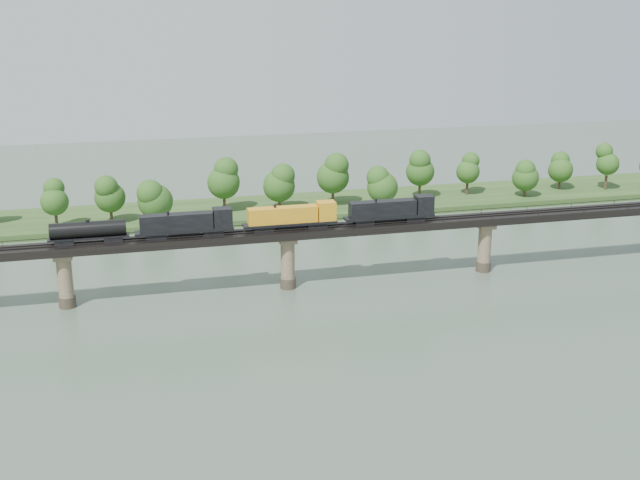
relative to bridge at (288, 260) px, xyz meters
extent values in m
plane|color=#3C4C3E|center=(0.00, -30.00, -5.46)|extent=(400.00, 400.00, 0.00)
cube|color=#2A471C|center=(0.00, 55.00, -4.66)|extent=(300.00, 24.00, 1.60)
cylinder|color=#473A2D|center=(-40.00, 0.00, -4.46)|extent=(3.00, 3.00, 2.00)
cylinder|color=#8A775A|center=(-40.00, 0.00, 0.04)|extent=(2.60, 2.60, 9.00)
cube|color=#8A775A|center=(-40.00, 0.00, 4.04)|extent=(3.20, 3.20, 1.00)
cylinder|color=#473A2D|center=(0.00, 0.00, -4.46)|extent=(3.00, 3.00, 2.00)
cylinder|color=#8A775A|center=(0.00, 0.00, 0.04)|extent=(2.60, 2.60, 9.00)
cube|color=#8A775A|center=(0.00, 0.00, 4.04)|extent=(3.20, 3.20, 1.00)
cylinder|color=#473A2D|center=(40.00, 0.00, -4.46)|extent=(3.00, 3.00, 2.00)
cylinder|color=#8A775A|center=(40.00, 0.00, 0.04)|extent=(2.60, 2.60, 9.00)
cube|color=#8A775A|center=(40.00, 0.00, 4.04)|extent=(3.20, 3.20, 1.00)
cube|color=black|center=(0.00, 0.00, 5.29)|extent=(220.00, 5.00, 1.50)
cube|color=black|center=(0.00, -0.75, 6.12)|extent=(220.00, 0.12, 0.16)
cube|color=black|center=(0.00, 0.75, 6.12)|extent=(220.00, 0.12, 0.16)
cube|color=black|center=(0.00, -2.40, 6.74)|extent=(220.00, 0.10, 0.10)
cube|color=black|center=(0.00, 2.40, 6.74)|extent=(220.00, 0.10, 0.10)
cube|color=black|center=(0.00, -2.40, 6.39)|extent=(0.08, 0.08, 0.70)
cube|color=black|center=(0.00, 2.40, 6.39)|extent=(0.08, 0.08, 0.70)
cylinder|color=#382619|center=(-44.43, 46.31, -2.10)|extent=(0.70, 0.70, 3.51)
sphere|color=#1F4714|center=(-44.43, 46.31, 2.57)|extent=(6.31, 6.31, 6.31)
sphere|color=#1F4714|center=(-44.43, 46.31, 5.50)|extent=(4.73, 4.73, 4.73)
cylinder|color=#382619|center=(-32.24, 48.84, -2.19)|extent=(0.70, 0.70, 3.34)
sphere|color=#1F4714|center=(-32.24, 48.84, 2.27)|extent=(7.18, 7.18, 7.18)
sphere|color=#1F4714|center=(-32.24, 48.84, 5.06)|extent=(5.39, 5.39, 5.39)
cylinder|color=#382619|center=(-22.01, 46.15, -2.45)|extent=(0.70, 0.70, 2.83)
sphere|color=#1F4714|center=(-22.01, 46.15, 1.32)|extent=(8.26, 8.26, 8.26)
sphere|color=#1F4714|center=(-22.01, 46.15, 3.68)|extent=(6.19, 6.19, 6.19)
cylinder|color=#382619|center=(-5.04, 52.68, -1.88)|extent=(0.70, 0.70, 3.96)
sphere|color=#1F4714|center=(-5.04, 52.68, 3.41)|extent=(8.07, 8.07, 8.07)
sphere|color=#1F4714|center=(-5.04, 52.68, 6.71)|extent=(6.05, 6.05, 6.05)
cylinder|color=#382619|center=(8.52, 51.14, -2.23)|extent=(0.70, 0.70, 3.27)
sphere|color=#1F4714|center=(8.52, 51.14, 2.13)|extent=(8.03, 8.03, 8.03)
sphere|color=#1F4714|center=(8.52, 51.14, 4.85)|extent=(6.02, 6.02, 6.02)
cylinder|color=#382619|center=(22.65, 52.31, -1.90)|extent=(0.70, 0.70, 3.92)
sphere|color=#1F4714|center=(22.65, 52.31, 3.33)|extent=(8.29, 8.29, 8.29)
sphere|color=#1F4714|center=(22.65, 52.31, 6.60)|extent=(6.21, 6.21, 6.21)
cylinder|color=#382619|center=(33.59, 45.35, -2.35)|extent=(0.70, 0.70, 3.02)
sphere|color=#1F4714|center=(33.59, 45.35, 1.69)|extent=(7.74, 7.74, 7.74)
sphere|color=#1F4714|center=(33.59, 45.35, 4.21)|extent=(5.80, 5.80, 5.80)
cylinder|color=#382619|center=(46.81, 54.03, -1.96)|extent=(0.70, 0.70, 3.80)
sphere|color=#1F4714|center=(46.81, 54.03, 3.10)|extent=(7.47, 7.47, 7.47)
sphere|color=#1F4714|center=(46.81, 54.03, 6.27)|extent=(5.60, 5.60, 5.60)
cylinder|color=#382619|center=(60.48, 54.26, -2.17)|extent=(0.70, 0.70, 3.38)
sphere|color=#1F4714|center=(60.48, 54.26, 2.34)|extent=(6.23, 6.23, 6.23)
sphere|color=#1F4714|center=(60.48, 54.26, 5.16)|extent=(4.67, 4.67, 4.67)
cylinder|color=#382619|center=(74.35, 48.39, -2.47)|extent=(0.70, 0.70, 2.77)
sphere|color=#1F4714|center=(74.35, 48.39, 1.22)|extent=(7.04, 7.04, 7.04)
sphere|color=#1F4714|center=(74.35, 48.39, 3.54)|extent=(5.28, 5.28, 5.28)
cylinder|color=#382619|center=(87.62, 53.57, -2.39)|extent=(0.70, 0.70, 2.94)
sphere|color=#1F4714|center=(87.62, 53.57, 1.54)|extent=(6.73, 6.73, 6.73)
sphere|color=#1F4714|center=(87.62, 53.57, 3.99)|extent=(5.05, 5.05, 5.05)
cylinder|color=#382619|center=(99.73, 50.10, -1.89)|extent=(0.70, 0.70, 3.94)
sphere|color=#1F4714|center=(99.73, 50.10, 3.37)|extent=(6.17, 6.17, 6.17)
sphere|color=#1F4714|center=(99.73, 50.10, 6.65)|extent=(4.62, 4.62, 4.62)
cube|color=black|center=(24.92, 0.00, 6.55)|extent=(3.68, 2.21, 1.01)
cube|color=black|center=(14.79, 0.00, 6.55)|extent=(3.68, 2.21, 1.01)
cube|color=black|center=(19.86, 0.00, 7.19)|extent=(17.49, 2.76, 0.46)
cube|color=black|center=(18.47, 0.00, 8.89)|extent=(12.89, 2.49, 2.95)
cube|color=black|center=(26.76, 0.00, 9.17)|extent=(3.31, 2.76, 3.50)
cylinder|color=black|center=(19.86, 0.00, 6.68)|extent=(5.52, 1.29, 1.29)
cube|color=black|center=(5.59, 0.00, 6.55)|extent=(3.68, 2.21, 1.01)
cube|color=black|center=(-4.54, 0.00, 6.55)|extent=(3.68, 2.21, 1.01)
cube|color=black|center=(0.52, 0.00, 7.19)|extent=(17.49, 2.76, 0.46)
cube|color=orange|center=(-0.86, 0.00, 8.89)|extent=(12.89, 2.49, 2.95)
cube|color=orange|center=(7.43, 0.00, 9.17)|extent=(3.31, 2.76, 3.50)
cylinder|color=black|center=(0.52, 0.00, 6.68)|extent=(5.52, 1.29, 1.29)
cube|color=black|center=(-13.74, 0.00, 6.55)|extent=(3.68, 2.21, 1.01)
cube|color=black|center=(-23.87, 0.00, 6.55)|extent=(3.68, 2.21, 1.01)
cube|color=black|center=(-18.81, 0.00, 7.19)|extent=(17.49, 2.76, 0.46)
cube|color=black|center=(-20.19, 0.00, 8.89)|extent=(12.89, 2.49, 2.95)
cube|color=black|center=(-11.90, 0.00, 9.17)|extent=(3.31, 2.76, 3.50)
cylinder|color=black|center=(-18.81, 0.00, 6.68)|extent=(5.52, 1.29, 1.29)
cube|color=black|center=(-31.23, 0.00, 6.55)|extent=(3.22, 2.03, 1.01)
cube|color=black|center=(-39.52, 0.00, 6.55)|extent=(3.22, 2.03, 1.01)
cube|color=black|center=(-35.38, 0.00, 7.15)|extent=(13.81, 2.21, 0.28)
cylinder|color=black|center=(-35.38, 0.00, 8.62)|extent=(12.89, 2.76, 2.76)
cylinder|color=black|center=(-35.38, 0.00, 10.09)|extent=(0.64, 0.64, 0.46)
camera|label=1|loc=(-28.53, -139.48, 47.85)|focal=45.00mm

